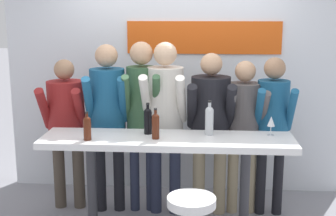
{
  "coord_description": "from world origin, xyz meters",
  "views": [
    {
      "loc": [
        0.29,
        -4.03,
        2.11
      ],
      "look_at": [
        0.0,
        0.08,
        1.22
      ],
      "focal_mm": 50.0,
      "sensor_mm": 36.0,
      "label": 1
    }
  ],
  "objects_px": {
    "wine_bottle_0": "(209,119)",
    "wine_glass_0": "(271,122)",
    "person_left": "(108,110)",
    "person_center_right": "(210,117)",
    "wine_bottle_2": "(87,127)",
    "person_far_left": "(66,119)",
    "person_center_left": "(142,106)",
    "person_center": "(165,109)",
    "wine_bottle_1": "(156,125)",
    "tasting_table": "(167,154)",
    "person_far_right": "(272,119)",
    "person_right": "(244,121)",
    "wine_bottle_3": "(148,120)"
  },
  "relations": [
    {
      "from": "tasting_table",
      "to": "person_far_left",
      "type": "height_order",
      "value": "person_far_left"
    },
    {
      "from": "person_center_left",
      "to": "wine_bottle_2",
      "type": "xyz_separation_m",
      "value": [
        -0.39,
        -0.72,
        -0.04
      ]
    },
    {
      "from": "person_center_left",
      "to": "wine_bottle_0",
      "type": "distance_m",
      "value": 0.83
    },
    {
      "from": "person_center",
      "to": "person_far_left",
      "type": "bearing_deg",
      "value": 178.24
    },
    {
      "from": "tasting_table",
      "to": "wine_bottle_1",
      "type": "xyz_separation_m",
      "value": [
        -0.1,
        -0.05,
        0.29
      ]
    },
    {
      "from": "tasting_table",
      "to": "wine_bottle_3",
      "type": "height_order",
      "value": "wine_bottle_3"
    },
    {
      "from": "wine_bottle_0",
      "to": "wine_bottle_1",
      "type": "relative_size",
      "value": 1.16
    },
    {
      "from": "person_center_left",
      "to": "wine_bottle_2",
      "type": "distance_m",
      "value": 0.82
    },
    {
      "from": "person_center_right",
      "to": "wine_bottle_2",
      "type": "xyz_separation_m",
      "value": [
        -1.09,
        -0.7,
        0.06
      ]
    },
    {
      "from": "person_right",
      "to": "wine_bottle_2",
      "type": "relative_size",
      "value": 6.32
    },
    {
      "from": "person_left",
      "to": "person_center_left",
      "type": "height_order",
      "value": "person_center_left"
    },
    {
      "from": "person_center_left",
      "to": "wine_bottle_3",
      "type": "height_order",
      "value": "person_center_left"
    },
    {
      "from": "person_center_right",
      "to": "wine_bottle_0",
      "type": "distance_m",
      "value": 0.46
    },
    {
      "from": "person_left",
      "to": "wine_bottle_1",
      "type": "relative_size",
      "value": 6.37
    },
    {
      "from": "person_center_left",
      "to": "person_center",
      "type": "relative_size",
      "value": 1.0
    },
    {
      "from": "person_center_left",
      "to": "person_center_right",
      "type": "xyz_separation_m",
      "value": [
        0.69,
        -0.02,
        -0.1
      ]
    },
    {
      "from": "tasting_table",
      "to": "person_far_left",
      "type": "distance_m",
      "value": 1.26
    },
    {
      "from": "person_far_right",
      "to": "wine_bottle_1",
      "type": "relative_size",
      "value": 5.93
    },
    {
      "from": "person_center_right",
      "to": "person_far_right",
      "type": "height_order",
      "value": "person_center_right"
    },
    {
      "from": "wine_bottle_0",
      "to": "wine_bottle_3",
      "type": "xyz_separation_m",
      "value": [
        -0.56,
        -0.0,
        -0.01
      ]
    },
    {
      "from": "person_center_left",
      "to": "person_center_right",
      "type": "bearing_deg",
      "value": -7.5
    },
    {
      "from": "person_far_left",
      "to": "wine_bottle_2",
      "type": "bearing_deg",
      "value": -62.8
    },
    {
      "from": "person_left",
      "to": "wine_bottle_1",
      "type": "xyz_separation_m",
      "value": [
        0.55,
        -0.61,
        0.01
      ]
    },
    {
      "from": "wine_bottle_1",
      "to": "wine_bottle_2",
      "type": "height_order",
      "value": "wine_bottle_1"
    },
    {
      "from": "person_center_left",
      "to": "wine_bottle_0",
      "type": "relative_size",
      "value": 5.59
    },
    {
      "from": "person_center_left",
      "to": "wine_bottle_1",
      "type": "height_order",
      "value": "person_center_left"
    },
    {
      "from": "person_far_left",
      "to": "wine_bottle_2",
      "type": "relative_size",
      "value": 6.32
    },
    {
      "from": "person_center_left",
      "to": "person_far_right",
      "type": "bearing_deg",
      "value": -5.77
    },
    {
      "from": "person_left",
      "to": "person_right",
      "type": "xyz_separation_m",
      "value": [
        1.38,
        0.05,
        -0.1
      ]
    },
    {
      "from": "wine_bottle_1",
      "to": "wine_glass_0",
      "type": "relative_size",
      "value": 1.56
    },
    {
      "from": "person_left",
      "to": "wine_glass_0",
      "type": "xyz_separation_m",
      "value": [
        1.58,
        -0.43,
        0.0
      ]
    },
    {
      "from": "person_far_left",
      "to": "person_center",
      "type": "height_order",
      "value": "person_center"
    },
    {
      "from": "wine_bottle_0",
      "to": "wine_glass_0",
      "type": "relative_size",
      "value": 1.8
    },
    {
      "from": "person_center",
      "to": "tasting_table",
      "type": "bearing_deg",
      "value": -81.63
    },
    {
      "from": "person_center_right",
      "to": "wine_bottle_2",
      "type": "distance_m",
      "value": 1.29
    },
    {
      "from": "person_far_left",
      "to": "wine_bottle_3",
      "type": "bearing_deg",
      "value": -30.3
    },
    {
      "from": "person_left",
      "to": "wine_bottle_0",
      "type": "relative_size",
      "value": 5.51
    },
    {
      "from": "person_far_left",
      "to": "person_left",
      "type": "xyz_separation_m",
      "value": [
        0.45,
        -0.05,
        0.11
      ]
    },
    {
      "from": "person_far_left",
      "to": "wine_bottle_1",
      "type": "bearing_deg",
      "value": -34.97
    },
    {
      "from": "tasting_table",
      "to": "person_far_right",
      "type": "relative_size",
      "value": 1.39
    },
    {
      "from": "wine_bottle_0",
      "to": "person_left",
      "type": "bearing_deg",
      "value": 156.33
    },
    {
      "from": "tasting_table",
      "to": "wine_bottle_1",
      "type": "relative_size",
      "value": 8.22
    },
    {
      "from": "person_left",
      "to": "person_far_left",
      "type": "bearing_deg",
      "value": 167.79
    },
    {
      "from": "person_right",
      "to": "wine_glass_0",
      "type": "bearing_deg",
      "value": -71.51
    },
    {
      "from": "person_right",
      "to": "person_far_left",
      "type": "bearing_deg",
      "value": 175.75
    },
    {
      "from": "person_far_right",
      "to": "wine_bottle_0",
      "type": "xyz_separation_m",
      "value": [
        -0.64,
        -0.47,
        0.1
      ]
    },
    {
      "from": "person_center_left",
      "to": "person_center",
      "type": "height_order",
      "value": "person_center"
    },
    {
      "from": "person_right",
      "to": "wine_bottle_1",
      "type": "height_order",
      "value": "person_right"
    },
    {
      "from": "person_right",
      "to": "wine_glass_0",
      "type": "height_order",
      "value": "person_right"
    },
    {
      "from": "person_center",
      "to": "wine_bottle_3",
      "type": "xyz_separation_m",
      "value": [
        -0.13,
        -0.43,
        -0.0
      ]
    }
  ]
}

